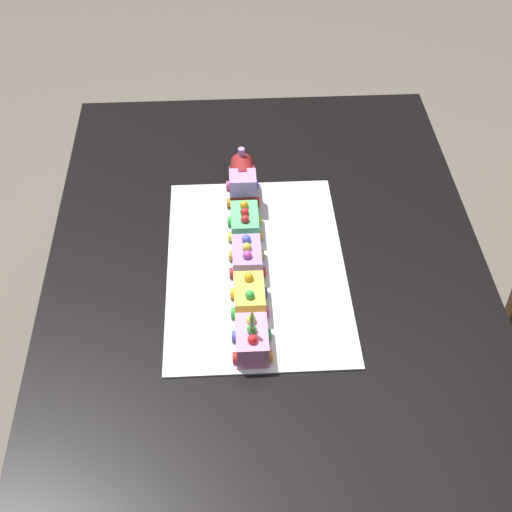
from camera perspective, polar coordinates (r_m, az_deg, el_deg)
ground_plane at (r=2.23m, az=0.67°, el=-14.28°), size 8.00×8.00×0.00m
dining_table at (r=1.73m, az=0.84°, el=-3.20°), size 1.40×1.00×0.74m
cake_board at (r=1.64m, az=0.00°, el=-0.80°), size 0.60×0.40×0.00m
cake_locomotive at (r=1.79m, az=-1.07°, el=5.79°), size 0.14×0.08×0.12m
cake_car_hopper_mint_green at (r=1.70m, az=-0.90°, el=2.64°), size 0.10×0.08×0.07m
cake_car_tanker_lavender at (r=1.62m, az=-0.73°, el=-0.13°), size 0.10×0.08×0.07m
cake_car_gondola_lemon at (r=1.54m, az=-0.53°, el=-3.22°), size 0.10×0.08×0.07m
cake_car_flatbed_bubblegum at (r=1.46m, az=-0.32°, el=-6.61°), size 0.10×0.08×0.07m
birthday_candle at (r=1.40m, az=-0.32°, el=-5.05°), size 0.01×0.01×0.05m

